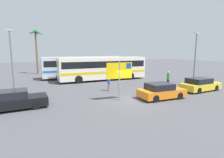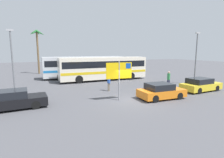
# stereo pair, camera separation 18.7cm
# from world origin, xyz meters

# --- Properties ---
(ground) EXTENTS (120.00, 120.00, 0.00)m
(ground) POSITION_xyz_m (0.00, 0.00, 0.00)
(ground) COLOR #4C4C51
(bus_front_coach) EXTENTS (12.12, 2.44, 3.17)m
(bus_front_coach) POSITION_xyz_m (1.58, 10.58, 1.78)
(bus_front_coach) COLOR silver
(bus_front_coach) RESTS_ON ground
(bus_rear_coach) EXTENTS (12.12, 2.44, 3.17)m
(bus_rear_coach) POSITION_xyz_m (-0.19, 14.20, 1.78)
(bus_rear_coach) COLOR silver
(bus_rear_coach) RESTS_ON ground
(ferry_sign) EXTENTS (2.20, 0.20, 3.20)m
(ferry_sign) POSITION_xyz_m (-0.90, 0.51, 2.33)
(ferry_sign) COLOR gray
(ferry_sign) RESTS_ON ground
(car_black) EXTENTS (4.35, 2.00, 1.32)m
(car_black) POSITION_xyz_m (-8.68, 1.51, 0.64)
(car_black) COLOR black
(car_black) RESTS_ON ground
(car_yellow) EXTENTS (4.37, 2.07, 1.32)m
(car_yellow) POSITION_xyz_m (8.12, 0.30, 0.64)
(car_yellow) COLOR yellow
(car_yellow) RESTS_ON ground
(car_orange) EXTENTS (3.96, 1.98, 1.32)m
(car_orange) POSITION_xyz_m (2.53, -0.46, 0.64)
(car_orange) COLOR orange
(car_orange) RESTS_ON ground
(pedestrian_near_sign) EXTENTS (0.32, 0.32, 1.68)m
(pedestrian_near_sign) POSITION_xyz_m (-0.41, 4.02, 0.99)
(pedestrian_near_sign) COLOR #706656
(pedestrian_near_sign) RESTS_ON ground
(pedestrian_crossing_lot) EXTENTS (0.32, 0.32, 1.79)m
(pedestrian_crossing_lot) POSITION_xyz_m (6.40, 3.04, 1.06)
(pedestrian_crossing_lot) COLOR #1E2347
(pedestrian_crossing_lot) RESTS_ON ground
(lamp_post_left_side) EXTENTS (0.56, 0.20, 5.94)m
(lamp_post_left_side) POSITION_xyz_m (-9.00, 6.22, 3.29)
(lamp_post_left_side) COLOR slate
(lamp_post_left_side) RESTS_ON ground
(lamp_post_right_side) EXTENTS (0.56, 0.20, 6.21)m
(lamp_post_right_side) POSITION_xyz_m (10.65, 3.31, 3.42)
(lamp_post_right_side) COLOR slate
(lamp_post_right_side) RESTS_ON ground
(palm_tree_seaside) EXTENTS (2.64, 2.82, 7.68)m
(palm_tree_seaside) POSITION_xyz_m (-6.51, 21.84, 5.95)
(palm_tree_seaside) COLOR brown
(palm_tree_seaside) RESTS_ON ground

